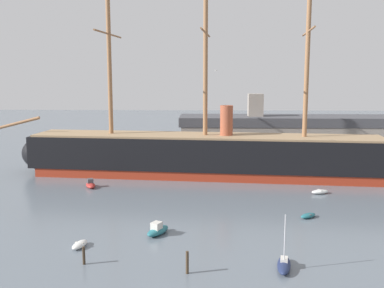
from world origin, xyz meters
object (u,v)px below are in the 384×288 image
(tall_ship, at_px, (205,154))
(dinghy_foreground_left, at_px, (80,245))
(dockside_warehouse_right, at_px, (298,136))
(mooring_piling_left_pair, at_px, (187,262))
(motorboat_alongside_bow, at_px, (91,184))
(motorboat_near_centre, at_px, (158,230))
(mooring_piling_nearest, at_px, (84,256))
(seagull_in_flight, at_px, (216,71))
(dinghy_far_left, at_px, (45,165))
(sailboat_foreground_right, at_px, (284,264))
(dinghy_mid_right, at_px, (308,216))
(motorboat_far_right, at_px, (357,168))
(dinghy_alongside_stern, at_px, (320,192))

(tall_ship, bearing_deg, dinghy_foreground_left, -110.89)
(dockside_warehouse_right, bearing_deg, mooring_piling_left_pair, -110.05)
(tall_ship, xyz_separation_m, motorboat_alongside_bow, (-18.15, -8.79, -3.40))
(mooring_piling_left_pair, bearing_deg, motorboat_near_centre, 111.10)
(mooring_piling_nearest, relative_size, seagull_in_flight, 1.68)
(motorboat_alongside_bow, relative_size, dinghy_far_left, 1.20)
(tall_ship, xyz_separation_m, sailboat_foreground_right, (7.44, -37.93, -3.44))
(motorboat_alongside_bow, bearing_deg, mooring_piling_nearest, -76.33)
(mooring_piling_nearest, relative_size, mooring_piling_left_pair, 0.83)
(dinghy_mid_right, bearing_deg, mooring_piling_left_pair, -131.60)
(motorboat_far_right, bearing_deg, dinghy_foreground_left, -136.90)
(dockside_warehouse_right, bearing_deg, motorboat_near_centre, -117.11)
(motorboat_far_right, bearing_deg, dockside_warehouse_right, 117.39)
(motorboat_near_centre, height_order, mooring_piling_nearest, mooring_piling_nearest)
(dinghy_mid_right, distance_m, motorboat_far_right, 31.78)
(dinghy_foreground_left, relative_size, motorboat_alongside_bow, 0.76)
(dinghy_alongside_stern, relative_size, mooring_piling_left_pair, 1.42)
(motorboat_far_right, xyz_separation_m, mooring_piling_nearest, (-39.40, -42.46, 0.34))
(sailboat_foreground_right, bearing_deg, dinghy_foreground_left, 167.48)
(sailboat_foreground_right, bearing_deg, dinghy_far_left, 130.56)
(motorboat_alongside_bow, xyz_separation_m, dockside_warehouse_right, (38.46, 29.02, 3.95))
(tall_ship, height_order, mooring_piling_nearest, tall_ship)
(tall_ship, bearing_deg, dinghy_far_left, 166.61)
(sailboat_foreground_right, bearing_deg, tall_ship, 101.10)
(tall_ship, relative_size, sailboat_foreground_right, 14.13)
(motorboat_near_centre, relative_size, dinghy_mid_right, 1.49)
(dockside_warehouse_right, bearing_deg, dinghy_alongside_stern, -95.31)
(sailboat_foreground_right, bearing_deg, motorboat_near_centre, 145.95)
(dinghy_mid_right, distance_m, mooring_piling_left_pair, 21.66)
(dinghy_far_left, bearing_deg, sailboat_foreground_right, -49.44)
(dinghy_mid_right, relative_size, dinghy_far_left, 0.86)
(motorboat_far_right, bearing_deg, motorboat_near_centre, -134.15)
(tall_ship, bearing_deg, seagull_in_flight, -81.82)
(motorboat_far_right, relative_size, mooring_piling_left_pair, 1.85)
(mooring_piling_nearest, bearing_deg, sailboat_foreground_right, -1.21)
(dinghy_far_left, height_order, mooring_piling_nearest, mooring_piling_nearest)
(motorboat_alongside_bow, relative_size, mooring_piling_nearest, 2.06)
(dinghy_far_left, relative_size, mooring_piling_nearest, 1.72)
(dinghy_far_left, bearing_deg, mooring_piling_nearest, -65.76)
(dinghy_alongside_stern, height_order, mooring_piling_nearest, mooring_piling_nearest)
(sailboat_foreground_right, bearing_deg, motorboat_far_right, 64.11)
(tall_ship, bearing_deg, dockside_warehouse_right, 44.90)
(dinghy_alongside_stern, distance_m, mooring_piling_nearest, 38.68)
(dinghy_mid_right, bearing_deg, motorboat_near_centre, -160.34)
(motorboat_alongside_bow, xyz_separation_m, mooring_piling_nearest, (6.99, -28.75, 0.38))
(tall_ship, relative_size, motorboat_far_right, 19.24)
(motorboat_alongside_bow, distance_m, dockside_warehouse_right, 48.34)
(dinghy_foreground_left, height_order, sailboat_foreground_right, sailboat_foreground_right)
(dinghy_mid_right, bearing_deg, tall_ship, 119.52)
(motorboat_alongside_bow, bearing_deg, dockside_warehouse_right, 37.04)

